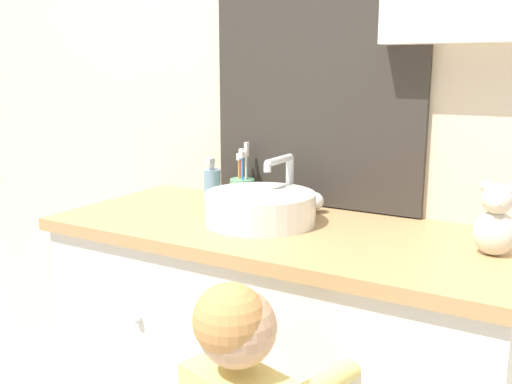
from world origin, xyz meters
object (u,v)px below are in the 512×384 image
soap_dispenser (212,184)px  teddy_bear (495,221)px  toothbrush_holder (242,188)px  sink_basin (262,206)px

soap_dispenser → teddy_bear: (0.88, -0.14, 0.03)m
toothbrush_holder → teddy_bear: (0.79, -0.18, 0.04)m
sink_basin → toothbrush_holder: toothbrush_holder is taller
sink_basin → toothbrush_holder: bearing=133.1°
sink_basin → soap_dispenser: size_ratio=2.57×
soap_dispenser → teddy_bear: teddy_bear is taller
sink_basin → toothbrush_holder: size_ratio=1.88×
toothbrush_holder → soap_dispenser: 0.10m
soap_dispenser → teddy_bear: bearing=-8.8°
sink_basin → teddy_bear: size_ratio=2.08×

